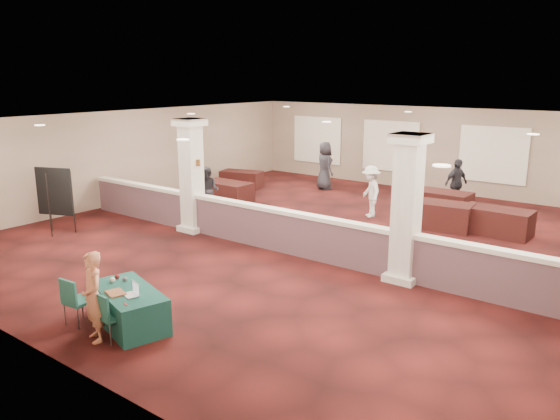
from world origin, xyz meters
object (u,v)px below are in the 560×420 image
Objects in this scene: far_table_back_left at (242,179)px; attendee_a at (208,190)px; conf_chair_side at (75,298)px; far_table_front_center at (438,215)px; attendee_b at (371,191)px; far_table_back_right at (497,222)px; near_table at (129,307)px; easel_board at (55,192)px; conf_chair_main at (108,313)px; far_table_back_center at (439,203)px; woman at (93,297)px; attendee_d at (325,166)px; far_table_front_left at (226,193)px; attendee_c at (456,184)px.

attendee_a reaches higher than far_table_back_left.
attendee_a is at bearing 113.59° from conf_chair_side.
attendee_b reaches higher than far_table_front_center.
far_table_back_left is at bearing 176.01° from far_table_back_right.
far_table_back_left is (-6.53, 10.55, -0.00)m from near_table.
near_table reaches higher than far_table_back_left.
attendee_a reaches higher than near_table.
easel_board is (-6.33, 2.45, 0.87)m from near_table.
far_table_back_center is (1.19, 11.61, -0.12)m from conf_chair_main.
woman is (0.76, -0.12, 0.25)m from conf_chair_side.
far_table_back_left is at bearing 61.66° from attendee_d.
far_table_front_left reaches higher than far_table_back_left.
far_table_front_center is (1.94, 10.20, -0.39)m from woman.
attendee_d reaches higher than woman.
far_table_front_left is at bearing 124.81° from conf_chair_main.
attendee_d is (-5.18, -0.07, 0.10)m from attendee_c.
far_table_back_center is at bearing -162.51° from attendee_d.
far_table_front_center is (8.29, 7.05, -0.81)m from easel_board.
easel_board is 1.14× the size of attendee_c.
conf_chair_main is 0.45× the size of easel_board.
far_table_front_left is 2.79m from far_table_back_left.
far_table_front_center is 2.25m from attendee_b.
attendee_b is 0.87× the size of attendee_d.
far_table_front_center is 1.03× the size of attendee_d.
attendee_a is (0.54, -1.44, 0.38)m from far_table_front_left.
conf_chair_side is at bearing 133.80° from attendee_d.
attendee_a reaches higher than conf_chair_main.
conf_chair_main is at bearing -44.21° from attendee_b.
conf_chair_main is 0.46× the size of attendee_d.
far_table_back_center is at bearing 85.73° from attendee_b.
far_table_back_right is at bearing 92.22° from woman.
attendee_d is (2.62, 9.79, -0.27)m from easel_board.
far_table_front_left is (1.20, 5.69, -0.82)m from easel_board.
conf_chair_main is (0.22, -0.58, 0.17)m from near_table.
attendee_c is (2.21, 12.89, 0.30)m from conf_chair_side.
attendee_c reaches higher than far_table_back_center.
attendee_b is at bearing 27.28° from easel_board.
woman reaches higher than attendee_a.
attendee_b is at bearing 112.16° from woman.
far_table_front_left is 8.84m from far_table_back_right.
woman reaches higher than far_table_back_center.
attendee_c is (1.47, 12.31, 0.50)m from near_table.
conf_chair_side is at bearing -124.77° from near_table.
far_table_front_left is at bearing -59.84° from far_table_back_left.
conf_chair_main is at bearing -95.87° from far_table_back_center.
attendee_b reaches higher than conf_chair_main.
conf_chair_side reaches higher than near_table.
far_table_front_center reaches higher than far_table_back_right.
far_table_front_left is at bearing -168.84° from far_table_back_right.
far_table_back_right is at bearing -29.19° from far_table_back_center.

